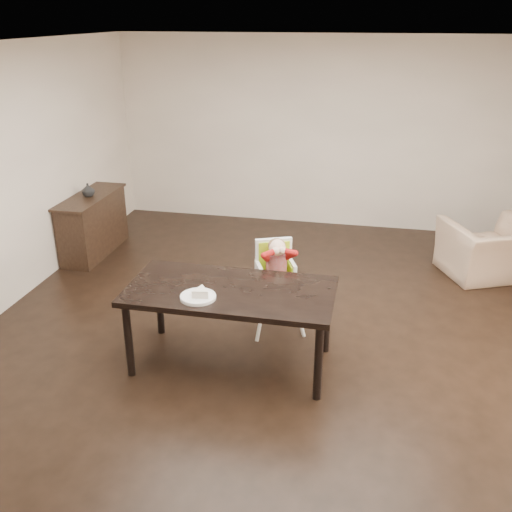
{
  "coord_description": "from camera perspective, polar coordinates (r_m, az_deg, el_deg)",
  "views": [
    {
      "loc": [
        0.76,
        -4.71,
        2.95
      ],
      "look_at": [
        -0.22,
        -0.09,
        0.93
      ],
      "focal_mm": 40.0,
      "sensor_mm": 36.0,
      "label": 1
    }
  ],
  "objects": [
    {
      "name": "ground",
      "position": [
        5.61,
        2.41,
        -8.58
      ],
      "size": [
        7.0,
        7.0,
        0.0
      ],
      "primitive_type": "plane",
      "color": "black",
      "rests_on": "ground"
    },
    {
      "name": "room_walls",
      "position": [
        4.9,
        2.77,
        10.21
      ],
      "size": [
        6.02,
        7.02,
        2.71
      ],
      "color": "beige",
      "rests_on": "ground"
    },
    {
      "name": "dining_table",
      "position": [
        4.98,
        -2.56,
        -4.11
      ],
      "size": [
        1.8,
        0.9,
        0.75
      ],
      "color": "black",
      "rests_on": "ground"
    },
    {
      "name": "high_chair",
      "position": [
        5.57,
        2.01,
        -0.91
      ],
      "size": [
        0.52,
        0.52,
        0.96
      ],
      "rotation": [
        0.0,
        0.0,
        0.39
      ],
      "color": "white",
      "rests_on": "ground"
    },
    {
      "name": "plate",
      "position": [
        4.79,
        -5.72,
        -3.92
      ],
      "size": [
        0.38,
        0.38,
        0.09
      ],
      "rotation": [
        0.0,
        0.0,
        -0.29
      ],
      "color": "white",
      "rests_on": "dining_table"
    },
    {
      "name": "armchair",
      "position": [
        7.34,
        22.48,
        1.38
      ],
      "size": [
        1.2,
        1.01,
        0.89
      ],
      "primitive_type": "imported",
      "rotation": [
        0.0,
        0.0,
        3.55
      ],
      "color": "tan",
      "rests_on": "ground"
    },
    {
      "name": "sideboard",
      "position": [
        7.76,
        -15.98,
        3.05
      ],
      "size": [
        0.44,
        1.26,
        0.79
      ],
      "color": "black",
      "rests_on": "ground"
    },
    {
      "name": "vase",
      "position": [
        7.6,
        -16.45,
        6.34
      ],
      "size": [
        0.17,
        0.17,
        0.16
      ],
      "primitive_type": "imported",
      "rotation": [
        0.0,
        0.0,
        -0.04
      ],
      "color": "#99999E",
      "rests_on": "sideboard"
    }
  ]
}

